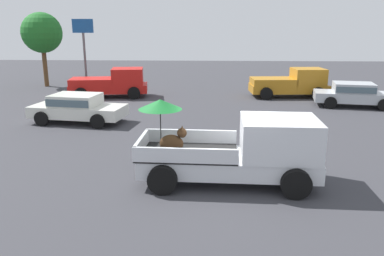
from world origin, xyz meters
name	(u,v)px	position (x,y,z in m)	size (l,w,h in m)	color
ground_plane	(228,181)	(0.00, 0.00, 0.00)	(80.00, 80.00, 0.00)	#38383D
pickup_truck_main	(242,150)	(0.40, -0.02, 0.97)	(5.11, 2.38, 2.40)	black
pickup_truck_red	(112,83)	(-6.73, 13.43, 0.87)	(5.01, 2.70, 1.80)	black
pickup_truck_far	(292,83)	(4.65, 13.95, 0.87)	(4.92, 2.44, 1.80)	black
parked_sedan_near	(77,107)	(-6.68, 6.73, 0.74)	(4.51, 2.45, 1.33)	black
parked_sedan_far	(354,93)	(7.48, 11.02, 0.74)	(4.54, 2.54, 1.33)	black
motel_sign	(84,41)	(-9.08, 15.63, 3.41)	(1.40, 0.16, 4.83)	#59595B
tree_by_lot	(42,33)	(-12.75, 17.57, 3.88)	(2.90, 2.90, 5.35)	brown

